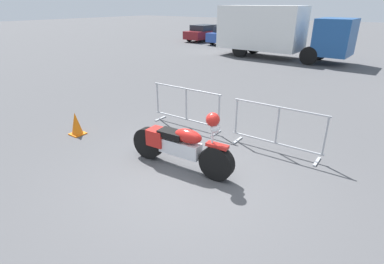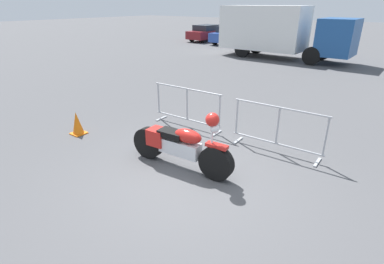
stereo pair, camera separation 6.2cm
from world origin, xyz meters
TOP-DOWN VIEW (x-y plane):
  - ground_plane at (0.00, 0.00)m, footprint 120.00×120.00m
  - motorcycle at (-0.40, 0.33)m, footprint 2.35×0.41m
  - crowd_barrier_near at (-1.67, 2.19)m, footprint 2.12×0.49m
  - crowd_barrier_far at (0.86, 2.19)m, footprint 2.12×0.49m
  - box_truck at (-4.21, 14.21)m, footprint 7.73×2.37m
  - parked_car_maroon at (-12.65, 19.13)m, footprint 1.83×4.10m
  - parked_car_blue at (-9.90, 18.67)m, footprint 1.91×4.26m
  - parked_car_white at (-7.14, 19.11)m, footprint 1.85×4.14m
  - pedestrian at (-1.73, 18.66)m, footprint 0.46×0.46m
  - traffic_cone at (-3.58, 0.08)m, footprint 0.34×0.34m

SIDE VIEW (x-z plane):
  - ground_plane at x=0.00m, z-range 0.00..0.00m
  - traffic_cone at x=-3.58m, z-range -0.01..0.58m
  - motorcycle at x=-0.40m, z-range -0.16..1.17m
  - crowd_barrier_near at x=-1.67m, z-range 0.02..1.09m
  - crowd_barrier_far at x=0.86m, z-range 0.02..1.09m
  - parked_car_maroon at x=-12.65m, z-range 0.01..1.37m
  - parked_car_white at x=-7.14m, z-range 0.01..1.39m
  - parked_car_blue at x=-9.90m, z-range 0.01..1.43m
  - pedestrian at x=-1.73m, z-range 0.07..1.76m
  - box_truck at x=-4.21m, z-range 0.15..3.13m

